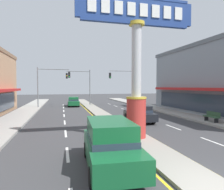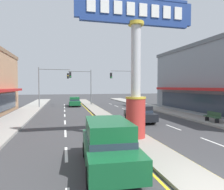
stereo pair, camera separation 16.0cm
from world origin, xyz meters
The scene contains 12 objects.
median_strip centered at (0.00, 18.00, 0.07)m, with size 1.84×52.00×0.14m, color gray.
sidewalk_left centered at (-9.00, 16.00, 0.09)m, with size 2.96×60.00×0.18m, color #9E9B93.
sidewalk_right centered at (9.00, 16.00, 0.09)m, with size 2.96×60.00×0.18m, color #9E9B93.
lane_markings centered at (0.00, 16.65, 0.00)m, with size 8.58×52.00×0.01m.
district_sign centered at (0.00, 6.52, 4.64)m, with size 7.41×1.25×8.61m.
traffic_light_left_side centered at (-6.16, 26.49, 4.25)m, with size 4.86×0.46×6.20m.
traffic_light_right_side centered at (6.16, 26.94, 4.25)m, with size 4.86×0.46×6.20m.
traffic_light_median_far centered at (-1.12, 29.72, 4.19)m, with size 4.20×0.46×6.20m.
sedan_near_right_lane centered at (-2.57, 28.50, 0.79)m, with size 1.90×4.33×1.53m.
suv_far_right_lane centered at (-2.57, 2.81, 0.98)m, with size 2.17×4.70×1.90m.
sedan_near_left_lane centered at (2.57, 12.27, 0.79)m, with size 1.85×4.31×1.53m.
street_bench centered at (8.39, 9.73, 0.65)m, with size 0.48×1.60×0.88m.
Camera 2 is at (-4.31, -4.93, 3.29)m, focal length 31.69 mm.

